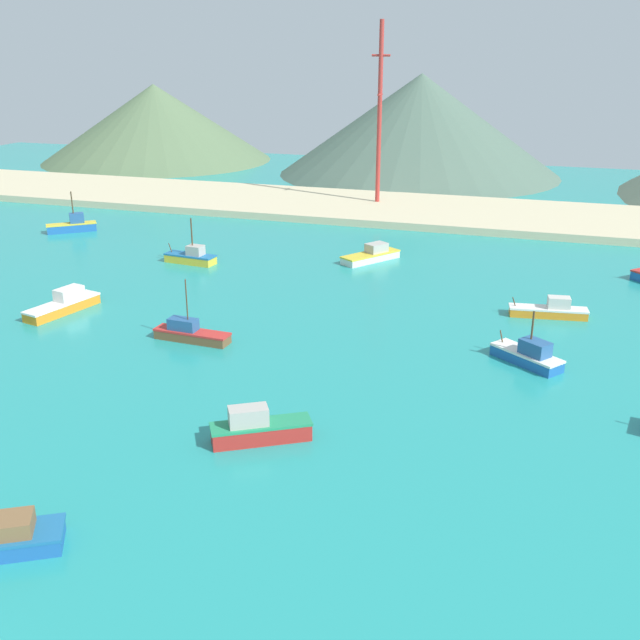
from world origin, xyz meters
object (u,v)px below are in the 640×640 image
at_px(fishing_boat_1, 64,304).
at_px(fishing_boat_12, 258,428).
at_px(fishing_boat_9, 550,310).
at_px(fishing_boat_14, 372,255).
at_px(radio_tower, 379,116).
at_px(fishing_boat_3, 191,257).
at_px(fishing_boat_7, 190,333).
at_px(fishing_boat_5, 528,355).
at_px(fishing_boat_0, 73,226).

bearing_deg(fishing_boat_1, fishing_boat_12, -32.67).
relative_size(fishing_boat_9, fishing_boat_14, 0.97).
distance_m(fishing_boat_12, radio_tower, 85.84).
relative_size(fishing_boat_3, fishing_boat_9, 0.86).
height_order(fishing_boat_7, fishing_boat_14, fishing_boat_7).
bearing_deg(fishing_boat_9, fishing_boat_1, -164.12).
bearing_deg(fishing_boat_3, fishing_boat_1, -101.54).
bearing_deg(fishing_boat_9, fishing_boat_3, 171.10).
bearing_deg(fishing_boat_7, fishing_boat_12, -49.68).
relative_size(fishing_boat_1, radio_tower, 0.30).
distance_m(fishing_boat_3, fishing_boat_9, 46.75).
bearing_deg(fishing_boat_14, fishing_boat_1, -131.92).
relative_size(fishing_boat_5, fishing_boat_14, 0.79).
xyz_separation_m(fishing_boat_3, fishing_boat_14, (22.65, 8.51, -0.09)).
xyz_separation_m(fishing_boat_7, fishing_boat_9, (33.63, 17.84, -0.04)).
xyz_separation_m(fishing_boat_0, fishing_boat_5, (70.39, -31.45, -0.09)).
bearing_deg(radio_tower, fishing_boat_7, -92.31).
relative_size(fishing_boat_0, fishing_boat_5, 1.01).
xyz_separation_m(fishing_boat_0, fishing_boat_1, (21.37, -32.12, -0.11)).
distance_m(fishing_boat_7, fishing_boat_12, 21.44).
bearing_deg(fishing_boat_3, radio_tower, 70.16).
bearing_deg(fishing_boat_14, fishing_boat_7, -106.72).
bearing_deg(fishing_boat_9, fishing_boat_0, 166.17).
bearing_deg(radio_tower, fishing_boat_0, -142.18).
height_order(fishing_boat_0, radio_tower, radio_tower).
height_order(fishing_boat_0, fishing_boat_5, fishing_boat_0).
bearing_deg(fishing_boat_14, radio_tower, 102.27).
xyz_separation_m(fishing_boat_3, fishing_boat_9, (46.19, -7.24, -0.12)).
relative_size(fishing_boat_5, fishing_boat_9, 0.82).
distance_m(fishing_boat_3, fishing_boat_14, 24.19).
height_order(fishing_boat_9, radio_tower, radio_tower).
bearing_deg(fishing_boat_5, radio_tower, 114.84).
height_order(fishing_boat_3, fishing_boat_7, fishing_boat_7).
bearing_deg(fishing_boat_1, fishing_boat_5, 0.78).
height_order(fishing_boat_7, fishing_boat_9, fishing_boat_7).
distance_m(fishing_boat_5, fishing_boat_7, 32.30).
relative_size(fishing_boat_5, fishing_boat_7, 0.87).
relative_size(fishing_boat_1, fishing_boat_14, 1.07).
distance_m(fishing_boat_14, radio_tower, 37.85).
xyz_separation_m(fishing_boat_9, radio_tower, (-30.91, 49.60, 15.27)).
bearing_deg(fishing_boat_0, fishing_boat_12, -44.83).
bearing_deg(fishing_boat_0, fishing_boat_7, -42.84).
relative_size(fishing_boat_1, fishing_boat_12, 1.25).
xyz_separation_m(fishing_boat_0, fishing_boat_14, (48.44, -1.98, -0.21)).
bearing_deg(fishing_boat_0, fishing_boat_1, -56.36).
distance_m(fishing_boat_1, fishing_boat_3, 22.08).
xyz_separation_m(fishing_boat_5, fishing_boat_7, (-32.04, -4.11, -0.11)).
bearing_deg(fishing_boat_12, fishing_boat_1, 147.33).
height_order(fishing_boat_1, fishing_boat_5, fishing_boat_5).
xyz_separation_m(fishing_boat_3, fishing_boat_7, (12.56, -25.08, -0.08)).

